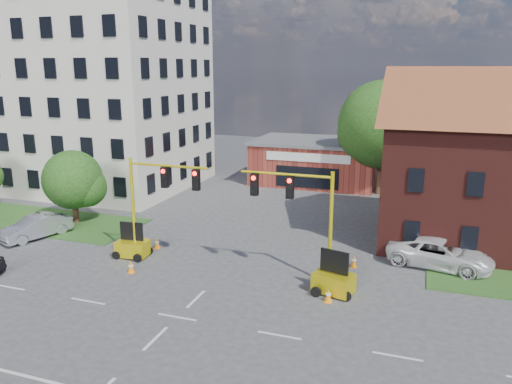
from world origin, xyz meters
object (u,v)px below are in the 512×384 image
signal_mast_east (301,212)px  trailer_east (334,281)px  signal_mast_west (157,198)px  trailer_west (133,247)px  pickup_white (440,253)px

signal_mast_east → trailer_east: signal_mast_east is taller
signal_mast_west → trailer_east: size_ratio=2.75×
signal_mast_east → trailer_west: signal_mast_east is taller
trailer_east → pickup_white: bearing=61.9°
signal_mast_west → pickup_white: 16.93m
trailer_west → signal_mast_west: bearing=-4.7°
signal_mast_west → pickup_white: bearing=15.7°
signal_mast_west → signal_mast_east: same height
signal_mast_east → trailer_east: size_ratio=2.75×
signal_mast_west → trailer_east: bearing=-5.6°
signal_mast_west → pickup_white: (16.02, 4.51, -3.09)m
signal_mast_east → pickup_white: size_ratio=1.04×
pickup_white → signal_mast_east: bearing=132.7°
trailer_west → trailer_east: trailer_east is taller
trailer_east → pickup_white: size_ratio=0.38×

